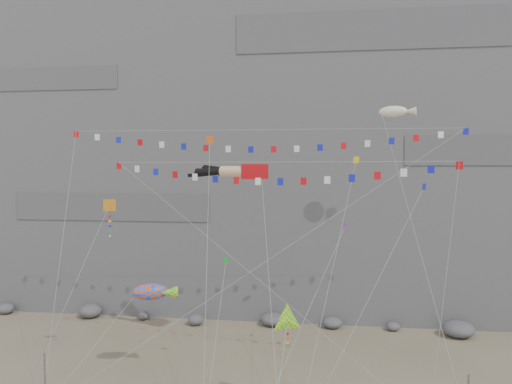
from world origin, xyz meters
TOP-DOWN VIEW (x-y plane):
  - cliff at (0.00, 32.00)m, footprint 80.00×28.00m
  - talus_boulders at (0.00, 17.00)m, footprint 60.00×3.00m
  - legs_kite at (-2.24, 7.04)m, footprint 9.50×17.09m
  - flag_banner_upper at (-0.18, 8.73)m, footprint 33.24×12.58m
  - flag_banner_lower at (0.98, 3.94)m, footprint 26.11×8.00m
  - harlequin_kite at (-11.07, 2.34)m, footprint 4.48×7.92m
  - fish_windsock at (-8.01, 2.71)m, footprint 7.34×8.67m
  - delta_kite at (2.80, -1.74)m, footprint 2.12×8.09m
  - blimp_windsock at (11.07, 12.04)m, footprint 4.92×16.20m
  - small_kite_a at (-4.14, 6.22)m, footprint 3.27×14.19m
  - small_kite_b at (6.62, 6.24)m, footprint 6.38×11.62m
  - small_kite_c at (-2.24, 3.15)m, footprint 0.98×9.88m
  - small_kite_d at (7.65, 8.72)m, footprint 4.99×15.43m
  - small_kite_e at (11.81, 2.45)m, footprint 9.02×8.25m

SIDE VIEW (x-z plane):
  - talus_boulders at x=0.00m, z-range 0.00..1.20m
  - delta_kite at x=2.80m, z-range 1.54..11.16m
  - fish_windsock at x=-8.01m, z-range 1.16..12.44m
  - small_kite_c at x=-2.24m, z-range 2.47..15.55m
  - small_kite_b at x=6.62m, z-range 2.80..19.88m
  - harlequin_kite at x=-11.07m, z-range 5.66..21.11m
  - small_kite_e at x=11.81m, z-range 5.19..23.94m
  - legs_kite at x=-2.24m, z-range 5.07..26.84m
  - small_kite_d at x=7.65m, z-range 5.22..28.03m
  - flag_banner_lower at x=0.98m, z-range 6.40..26.96m
  - small_kite_a at x=-4.14m, z-range 6.70..29.79m
  - flag_banner_upper at x=-0.18m, z-range 6.23..32.73m
  - blimp_windsock at x=11.07m, z-range 8.09..34.24m
  - cliff at x=0.00m, z-range 0.00..50.00m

